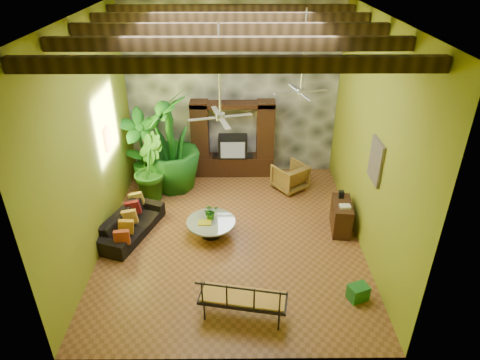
{
  "coord_description": "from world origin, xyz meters",
  "views": [
    {
      "loc": [
        0.13,
        -8.36,
        6.24
      ],
      "look_at": [
        0.19,
        0.2,
        1.42
      ],
      "focal_mm": 32.0,
      "sensor_mm": 36.0,
      "label": 1
    }
  ],
  "objects_px": {
    "ceiling_fan_front": "(220,107)",
    "tall_plant_c": "(171,142)",
    "coffee_table": "(211,226)",
    "ceiling_fan_back": "(301,82)",
    "tall_plant_a": "(142,149)",
    "sofa": "(131,224)",
    "iron_bench": "(243,298)",
    "green_bin": "(358,292)",
    "entertainment_center": "(233,145)",
    "wicker_armchair": "(290,177)",
    "tall_plant_b": "(149,168)",
    "side_console": "(341,216)"
  },
  "relations": [
    {
      "from": "tall_plant_b",
      "to": "side_console",
      "type": "distance_m",
      "value": 5.15
    },
    {
      "from": "ceiling_fan_front",
      "to": "ceiling_fan_back",
      "type": "height_order",
      "value": "same"
    },
    {
      "from": "wicker_armchair",
      "to": "side_console",
      "type": "height_order",
      "value": "side_console"
    },
    {
      "from": "entertainment_center",
      "to": "ceiling_fan_back",
      "type": "height_order",
      "value": "ceiling_fan_back"
    },
    {
      "from": "sofa",
      "to": "iron_bench",
      "type": "relative_size",
      "value": 1.18
    },
    {
      "from": "tall_plant_b",
      "to": "iron_bench",
      "type": "relative_size",
      "value": 1.08
    },
    {
      "from": "ceiling_fan_front",
      "to": "tall_plant_c",
      "type": "bearing_deg",
      "value": 118.51
    },
    {
      "from": "ceiling_fan_front",
      "to": "green_bin",
      "type": "relative_size",
      "value": 4.96
    },
    {
      "from": "wicker_armchair",
      "to": "iron_bench",
      "type": "xyz_separation_m",
      "value": [
        -1.4,
        -4.85,
        0.15
      ]
    },
    {
      "from": "green_bin",
      "to": "ceiling_fan_front",
      "type": "bearing_deg",
      "value": 147.61
    },
    {
      "from": "green_bin",
      "to": "wicker_armchair",
      "type": "bearing_deg",
      "value": 101.48
    },
    {
      "from": "side_console",
      "to": "green_bin",
      "type": "relative_size",
      "value": 2.54
    },
    {
      "from": "coffee_table",
      "to": "tall_plant_b",
      "type": "bearing_deg",
      "value": 134.97
    },
    {
      "from": "tall_plant_a",
      "to": "tall_plant_c",
      "type": "xyz_separation_m",
      "value": [
        0.84,
        -0.16,
        0.28
      ]
    },
    {
      "from": "ceiling_fan_back",
      "to": "wicker_armchair",
      "type": "height_order",
      "value": "ceiling_fan_back"
    },
    {
      "from": "sofa",
      "to": "coffee_table",
      "type": "relative_size",
      "value": 1.72
    },
    {
      "from": "tall_plant_a",
      "to": "green_bin",
      "type": "relative_size",
      "value": 6.04
    },
    {
      "from": "sofa",
      "to": "tall_plant_b",
      "type": "relative_size",
      "value": 1.09
    },
    {
      "from": "wicker_armchair",
      "to": "coffee_table",
      "type": "relative_size",
      "value": 0.72
    },
    {
      "from": "tall_plant_b",
      "to": "coffee_table",
      "type": "bearing_deg",
      "value": -45.03
    },
    {
      "from": "iron_bench",
      "to": "side_console",
      "type": "xyz_separation_m",
      "value": [
        2.42,
        2.86,
        -0.15
      ]
    },
    {
      "from": "tall_plant_a",
      "to": "ceiling_fan_back",
      "type": "bearing_deg",
      "value": -17.6
    },
    {
      "from": "ceiling_fan_back",
      "to": "iron_bench",
      "type": "height_order",
      "value": "ceiling_fan_back"
    },
    {
      "from": "coffee_table",
      "to": "iron_bench",
      "type": "relative_size",
      "value": 0.69
    },
    {
      "from": "ceiling_fan_front",
      "to": "coffee_table",
      "type": "relative_size",
      "value": 1.6
    },
    {
      "from": "sofa",
      "to": "tall_plant_a",
      "type": "height_order",
      "value": "tall_plant_a"
    },
    {
      "from": "tall_plant_a",
      "to": "entertainment_center",
      "type": "bearing_deg",
      "value": 13.91
    },
    {
      "from": "coffee_table",
      "to": "ceiling_fan_front",
      "type": "bearing_deg",
      "value": -53.82
    },
    {
      "from": "wicker_armchair",
      "to": "side_console",
      "type": "bearing_deg",
      "value": 81.6
    },
    {
      "from": "coffee_table",
      "to": "sofa",
      "type": "bearing_deg",
      "value": 178.54
    },
    {
      "from": "entertainment_center",
      "to": "iron_bench",
      "type": "xyz_separation_m",
      "value": [
        0.23,
        -5.76,
        -0.43
      ]
    },
    {
      "from": "entertainment_center",
      "to": "coffee_table",
      "type": "relative_size",
      "value": 2.06
    },
    {
      "from": "wicker_armchair",
      "to": "tall_plant_c",
      "type": "xyz_separation_m",
      "value": [
        -3.32,
        0.12,
        1.03
      ]
    },
    {
      "from": "wicker_armchair",
      "to": "tall_plant_a",
      "type": "xyz_separation_m",
      "value": [
        -4.15,
        0.28,
        0.75
      ]
    },
    {
      "from": "ceiling_fan_front",
      "to": "iron_bench",
      "type": "bearing_deg",
      "value": -79.13
    },
    {
      "from": "ceiling_fan_back",
      "to": "iron_bench",
      "type": "distance_m",
      "value": 4.98
    },
    {
      "from": "tall_plant_b",
      "to": "side_console",
      "type": "relative_size",
      "value": 1.93
    },
    {
      "from": "ceiling_fan_back",
      "to": "side_console",
      "type": "bearing_deg",
      "value": -42.67
    },
    {
      "from": "wicker_armchair",
      "to": "entertainment_center",
      "type": "bearing_deg",
      "value": -64.88
    },
    {
      "from": "coffee_table",
      "to": "side_console",
      "type": "bearing_deg",
      "value": 3.89
    },
    {
      "from": "ceiling_fan_back",
      "to": "tall_plant_a",
      "type": "bearing_deg",
      "value": 162.4
    },
    {
      "from": "ceiling_fan_back",
      "to": "wicker_armchair",
      "type": "distance_m",
      "value": 3.19
    },
    {
      "from": "ceiling_fan_front",
      "to": "sofa",
      "type": "bearing_deg",
      "value": 168.18
    },
    {
      "from": "coffee_table",
      "to": "entertainment_center",
      "type": "bearing_deg",
      "value": 80.8
    },
    {
      "from": "ceiling_fan_back",
      "to": "iron_bench",
      "type": "bearing_deg",
      "value": -109.73
    },
    {
      "from": "tall_plant_b",
      "to": "iron_bench",
      "type": "xyz_separation_m",
      "value": [
        2.46,
        -4.38,
        -0.38
      ]
    },
    {
      "from": "ceiling_fan_front",
      "to": "wicker_armchair",
      "type": "height_order",
      "value": "ceiling_fan_front"
    },
    {
      "from": "iron_bench",
      "to": "green_bin",
      "type": "distance_m",
      "value": 2.36
    },
    {
      "from": "side_console",
      "to": "tall_plant_c",
      "type": "bearing_deg",
      "value": 160.26
    },
    {
      "from": "tall_plant_a",
      "to": "coffee_table",
      "type": "relative_size",
      "value": 1.94
    }
  ]
}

